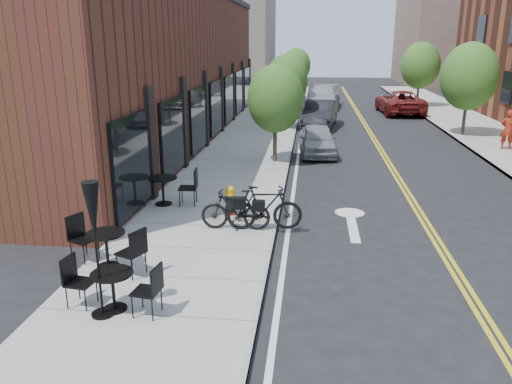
{
  "coord_description": "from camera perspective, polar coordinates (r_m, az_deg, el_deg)",
  "views": [
    {
      "loc": [
        0.81,
        -10.54,
        4.75
      ],
      "look_at": [
        -0.56,
        1.76,
        1.0
      ],
      "focal_mm": 35.0,
      "sensor_mm": 36.0,
      "label": 1
    }
  ],
  "objects": [
    {
      "name": "parked_car_far",
      "position": [
        35.67,
        16.1,
        9.83
      ],
      "size": [
        2.89,
        5.74,
        1.56
      ],
      "primitive_type": "imported",
      "rotation": [
        0.0,
        0.0,
        3.2
      ],
      "color": "maroon",
      "rests_on": "ground"
    },
    {
      "name": "tree_far_b",
      "position": [
        27.71,
        23.2,
        12.04
      ],
      "size": [
        2.8,
        2.8,
        4.62
      ],
      "color": "#382B1E",
      "rests_on": "sidewalk_far"
    },
    {
      "name": "tree_near_a",
      "position": [
        19.7,
        2.24,
        10.6
      ],
      "size": [
        2.2,
        2.2,
        3.81
      ],
      "color": "#382B1E",
      "rests_on": "sidewalk_near"
    },
    {
      "name": "tree_far_c",
      "position": [
        39.35,
        18.28,
        13.59
      ],
      "size": [
        2.8,
        2.8,
        4.62
      ],
      "color": "#382B1E",
      "rests_on": "sidewalk_far"
    },
    {
      "name": "bistro_set_c",
      "position": [
        14.87,
        -10.61,
        0.59
      ],
      "size": [
        2.01,
        0.93,
        1.07
      ],
      "rotation": [
        0.0,
        0.0,
        0.09
      ],
      "color": "black",
      "rests_on": "sidewalk_near"
    },
    {
      "name": "bicycle_left",
      "position": [
        12.67,
        -2.35,
        -2.03
      ],
      "size": [
        1.78,
        0.54,
        1.06
      ],
      "primitive_type": "imported",
      "rotation": [
        0.0,
        0.0,
        -1.55
      ],
      "color": "black",
      "rests_on": "sidewalk_near"
    },
    {
      "name": "bg_building_left",
      "position": [
        59.2,
        -2.32,
        17.1
      ],
      "size": [
        8.0,
        14.0,
        10.0
      ],
      "primitive_type": "cube",
      "color": "#726656",
      "rests_on": "ground"
    },
    {
      "name": "tree_near_b",
      "position": [
        27.65,
        3.48,
        12.62
      ],
      "size": [
        2.3,
        2.3,
        3.98
      ],
      "color": "#382B1E",
      "rests_on": "sidewalk_near"
    },
    {
      "name": "bistro_set_b",
      "position": [
        11.05,
        -16.72,
        -5.77
      ],
      "size": [
        1.9,
        1.22,
        1.02
      ],
      "rotation": [
        0.0,
        0.0,
        -0.43
      ],
      "color": "black",
      "rests_on": "sidewalk_near"
    },
    {
      "name": "ground",
      "position": [
        11.59,
        1.79,
        -7.35
      ],
      "size": [
        120.0,
        120.0,
        0.0
      ],
      "primitive_type": "plane",
      "color": "black",
      "rests_on": "ground"
    },
    {
      "name": "parked_car_c",
      "position": [
        37.66,
        7.64,
        10.71
      ],
      "size": [
        2.89,
        5.78,
        1.61
      ],
      "primitive_type": "imported",
      "rotation": [
        0.0,
        0.0,
        -0.12
      ],
      "color": "#A9A9AE",
      "rests_on": "ground"
    },
    {
      "name": "fire_hydrant",
      "position": [
        13.89,
        -2.97,
        -0.94
      ],
      "size": [
        0.4,
        0.4,
        0.82
      ],
      "rotation": [
        0.0,
        0.0,
        -0.14
      ],
      "color": "maroon",
      "rests_on": "sidewalk_near"
    },
    {
      "name": "parked_car_b",
      "position": [
        29.13,
        7.33,
        8.86
      ],
      "size": [
        2.19,
        4.8,
        1.52
      ],
      "primitive_type": "imported",
      "rotation": [
        0.0,
        0.0,
        -0.13
      ],
      "color": "black",
      "rests_on": "ground"
    },
    {
      "name": "sidewalk_near",
      "position": [
        21.25,
        -1.42,
        4.11
      ],
      "size": [
        4.0,
        70.0,
        0.12
      ],
      "primitive_type": "cube",
      "color": "#9E9B93",
      "rests_on": "ground"
    },
    {
      "name": "pedestrian",
      "position": [
        24.91,
        26.84,
        6.38
      ],
      "size": [
        0.73,
        0.58,
        1.74
      ],
      "primitive_type": "imported",
      "rotation": [
        0.0,
        0.0,
        2.85
      ],
      "color": "#9F2515",
      "rests_on": "sidewalk_far"
    },
    {
      "name": "tree_near_d",
      "position": [
        43.6,
        4.62,
        14.24
      ],
      "size": [
        2.4,
        2.4,
        4.11
      ],
      "color": "#382B1E",
      "rests_on": "sidewalk_near"
    },
    {
      "name": "bistro_set_a",
      "position": [
        9.35,
        -16.04,
        -10.24
      ],
      "size": [
        1.78,
        0.85,
        0.94
      ],
      "rotation": [
        0.0,
        0.0,
        -0.14
      ],
      "color": "black",
      "rests_on": "sidewalk_near"
    },
    {
      "name": "building_near",
      "position": [
        25.63,
        -10.54,
        13.8
      ],
      "size": [
        5.0,
        28.0,
        7.0
      ],
      "primitive_type": "cube",
      "color": "#4E2819",
      "rests_on": "ground"
    },
    {
      "name": "parked_car_a",
      "position": [
        21.94,
        7.03,
        5.95
      ],
      "size": [
        1.77,
        3.87,
        1.29
      ],
      "primitive_type": "imported",
      "rotation": [
        0.0,
        0.0,
        0.07
      ],
      "color": "gray",
      "rests_on": "ground"
    },
    {
      "name": "bicycle_right",
      "position": [
        12.65,
        0.97,
        -1.83
      ],
      "size": [
        1.98,
        0.81,
        1.16
      ],
      "primitive_type": "imported",
      "rotation": [
        0.0,
        0.0,
        1.71
      ],
      "color": "black",
      "rests_on": "sidewalk_near"
    },
    {
      "name": "bg_building_right",
      "position": [
        62.43,
        21.39,
        16.92
      ],
      "size": [
        10.0,
        16.0,
        12.0
      ],
      "primitive_type": "cube",
      "color": "brown",
      "rests_on": "ground"
    },
    {
      "name": "tree_near_c",
      "position": [
        35.63,
        4.17,
        13.25
      ],
      "size": [
        2.1,
        2.1,
        3.67
      ],
      "color": "#382B1E",
      "rests_on": "sidewalk_near"
    },
    {
      "name": "patio_umbrella",
      "position": [
        8.74,
        -18.06,
        -3.24
      ],
      "size": [
        0.4,
        0.4,
        2.44
      ],
      "color": "black",
      "rests_on": "sidewalk_near"
    }
  ]
}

